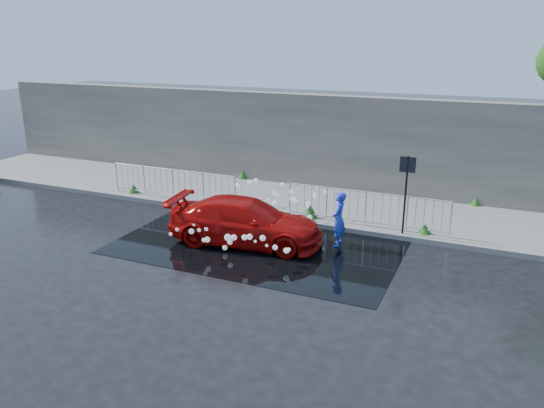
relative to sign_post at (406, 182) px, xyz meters
The scene contains 12 objects.
ground 5.50m from the sign_post, 143.57° to the right, with size 90.00×90.00×0.00m, color black.
pavement 4.90m from the sign_post, 155.66° to the left, with size 30.00×4.00×0.15m, color slate.
curb 4.51m from the sign_post, behind, with size 30.00×0.25×0.16m, color slate.
retaining_wall 5.87m from the sign_post, 135.69° to the left, with size 30.00×0.60×3.50m, color #565148.
puddle 4.59m from the sign_post, 150.42° to the right, with size 8.00×5.00×0.01m, color black.
sign_post is the anchor object (origin of this frame).
railing_left 8.26m from the sign_post, behind, with size 5.05×0.05×1.10m.
railing_right 1.57m from the sign_post, 168.23° to the left, with size 5.05×0.05×1.10m.
weeds 4.86m from the sign_post, 162.70° to the left, with size 12.17×3.93×0.42m.
water_spray 4.36m from the sign_post, 158.58° to the right, with size 3.66×5.57×1.11m.
red_car 4.76m from the sign_post, 152.09° to the right, with size 1.82×4.47×1.30m, color #A50906.
person 2.25m from the sign_post, 140.73° to the right, with size 0.58×0.38×1.59m, color blue.
Camera 1 is at (6.58, -11.91, 5.75)m, focal length 35.00 mm.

